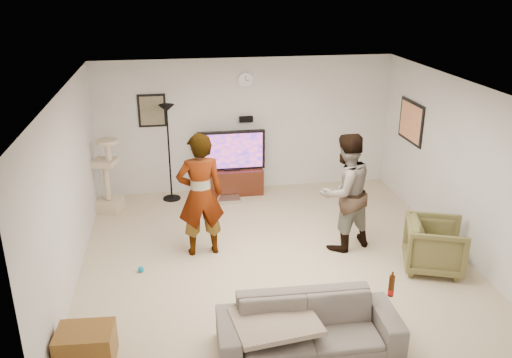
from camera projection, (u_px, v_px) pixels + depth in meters
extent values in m
cube|color=#C7B08C|center=(273.00, 256.00, 7.85)|extent=(5.50, 5.50, 0.02)
cube|color=white|center=(275.00, 87.00, 6.94)|extent=(5.50, 5.50, 0.02)
cube|color=silver|center=(246.00, 125.00, 9.93)|extent=(5.50, 0.04, 2.50)
cube|color=silver|center=(332.00, 282.00, 4.86)|extent=(5.50, 0.04, 2.50)
cube|color=silver|center=(69.00, 189.00, 6.98)|extent=(0.04, 5.50, 2.50)
cube|color=silver|center=(457.00, 166.00, 7.81)|extent=(0.04, 5.50, 2.50)
cylinder|color=white|center=(246.00, 80.00, 9.60)|extent=(0.26, 0.04, 0.26)
cube|color=black|center=(246.00, 119.00, 9.83)|extent=(0.25, 0.10, 0.10)
cube|color=#655F49|center=(152.00, 111.00, 9.53)|extent=(0.42, 0.03, 0.52)
cube|color=#E28C5B|center=(411.00, 122.00, 9.19)|extent=(0.03, 0.78, 0.62)
cube|color=#3A180D|center=(232.00, 181.00, 10.02)|extent=(1.15, 0.45, 0.48)
cube|color=silver|center=(229.00, 200.00, 9.71)|extent=(0.40, 0.30, 0.07)
cube|color=black|center=(231.00, 150.00, 9.80)|extent=(1.25, 0.08, 0.74)
cube|color=#D14759|center=(232.00, 151.00, 9.76)|extent=(1.15, 0.01, 0.65)
cylinder|color=black|center=(169.00, 154.00, 9.52)|extent=(0.32, 0.32, 1.77)
cube|color=#C4B294|center=(106.00, 175.00, 9.12)|extent=(0.52, 0.52, 1.32)
imported|color=#B6B6B7|center=(200.00, 195.00, 7.62)|extent=(0.71, 0.50, 1.85)
imported|color=#274E97|center=(345.00, 192.00, 7.79)|extent=(1.05, 0.94, 1.79)
imported|color=#645C56|center=(309.00, 326.00, 5.80)|extent=(2.01, 0.84, 0.58)
cube|color=tan|center=(276.00, 322.00, 5.71)|extent=(0.98, 0.81, 0.06)
cylinder|color=#401B06|center=(391.00, 286.00, 5.79)|extent=(0.06, 0.06, 0.25)
imported|color=brown|center=(435.00, 246.00, 7.38)|extent=(1.01, 1.00, 0.72)
cube|color=brown|center=(86.00, 346.00, 5.63)|extent=(0.62, 0.48, 0.39)
sphere|color=#0883B0|center=(141.00, 269.00, 7.40)|extent=(0.08, 0.08, 0.08)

